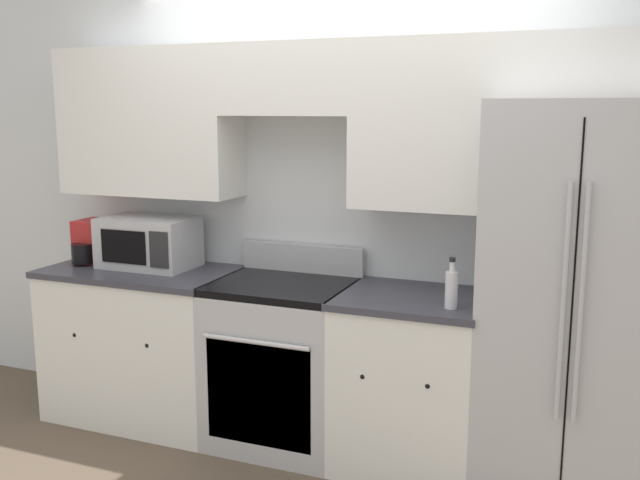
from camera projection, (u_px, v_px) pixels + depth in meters
ground_plane at (298, 473)px, 3.65m from camera, size 12.00×12.00×0.00m
wall_back at (340, 173)px, 3.90m from camera, size 8.00×0.39×2.60m
lower_cabinets_left at (144, 343)px, 4.26m from camera, size 1.12×0.64×0.91m
lower_cabinets_right at (410, 381)px, 3.67m from camera, size 0.73×0.64×0.91m
oven_range at (283, 362)px, 3.93m from camera, size 0.74×0.65×1.07m
refrigerator at (575, 303)px, 3.34m from camera, size 0.83×0.74×1.88m
microwave at (149, 242)px, 4.21m from camera, size 0.55×0.35×0.30m
bottle at (451, 288)px, 3.34m from camera, size 0.06×0.06×0.24m
paper_towel_holder at (93, 242)px, 4.35m from camera, size 0.19×0.29×0.26m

